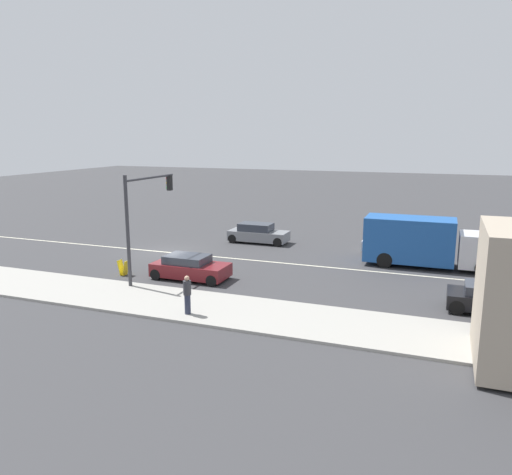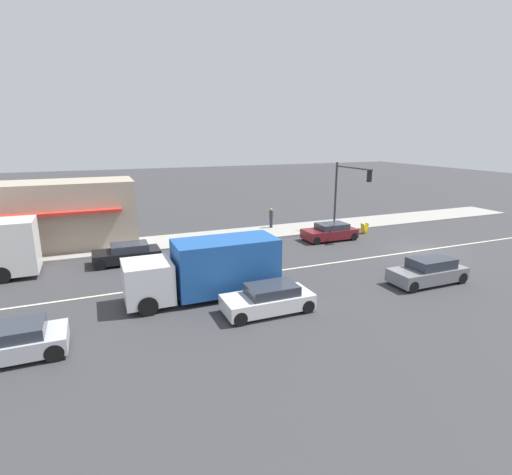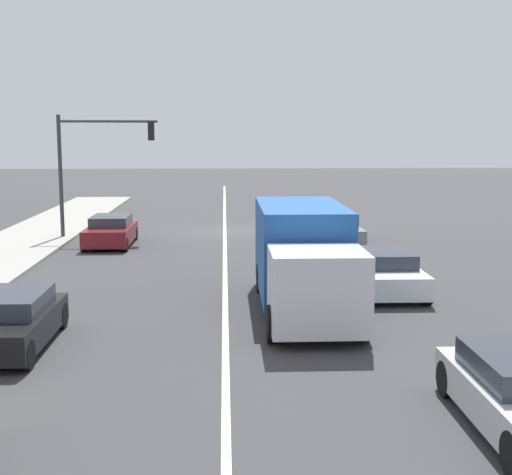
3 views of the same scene
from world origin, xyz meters
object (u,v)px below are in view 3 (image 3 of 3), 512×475
traffic_signal_main (91,155)px  sedan_maroon (111,231)px  delivery_truck (304,258)px  suv_grey (338,229)px  suv_black (8,321)px  van_white (386,273)px  warning_aframe_sign (109,225)px

traffic_signal_main → sedan_maroon: (-1.12, 2.07, -3.27)m
delivery_truck → suv_grey: delivery_truck is taller
traffic_signal_main → suv_black: traffic_signal_main is taller
delivery_truck → sedan_maroon: (7.20, -11.70, -0.84)m
sedan_maroon → van_white: (-10.00, 9.71, -0.00)m
delivery_truck → suv_grey: (-2.80, -11.54, -0.80)m
warning_aframe_sign → suv_grey: size_ratio=0.20×
traffic_signal_main → warning_aframe_sign: (-0.43, -1.72, -3.47)m
suv_grey → van_white: size_ratio=1.04×
suv_black → suv_grey: size_ratio=0.96×
warning_aframe_sign → van_white: 17.22m
traffic_signal_main → suv_grey: bearing=168.6°
warning_aframe_sign → van_white: van_white is taller
suv_black → warning_aframe_sign: bearing=-87.9°
delivery_truck → sedan_maroon: 13.77m
traffic_signal_main → delivery_truck: 16.27m
suv_black → van_white: (-10.00, -5.26, 0.01)m
traffic_signal_main → van_white: bearing=133.4°
delivery_truck → van_white: 3.54m
van_white → delivery_truck: bearing=35.4°
traffic_signal_main → delivery_truck: bearing=121.2°
suv_black → van_white: van_white is taller
traffic_signal_main → van_white: size_ratio=1.37×
suv_grey → delivery_truck: bearing=76.4°
traffic_signal_main → suv_grey: size_ratio=1.32×
suv_black → suv_grey: 17.87m
sedan_maroon → van_white: sedan_maroon is taller
warning_aframe_sign → sedan_maroon: (-0.69, 3.79, 0.20)m
delivery_truck → van_white: (-2.80, -1.99, -0.84)m
warning_aframe_sign → van_white: bearing=128.4°
suv_black → van_white: bearing=-152.2°
sedan_maroon → suv_black: bearing=90.0°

